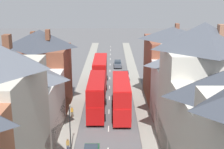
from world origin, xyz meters
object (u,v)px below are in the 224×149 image
Objects in this scene: double_decker_bus_lead at (120,96)px; street_lamp at (69,126)px; double_decker_bus_far_approaching at (99,71)px; double_decker_bus_mid_street at (96,95)px; pedestrian_mid_left at (67,145)px; car_mid_black at (118,83)px; car_parked_left_b at (117,64)px; car_mid_white at (124,75)px; pedestrian_mid_right at (71,112)px.

street_lamp is at bearing -118.93° from double_decker_bus_lead.
double_decker_bus_far_approaching is 25.30m from street_lamp.
double_decker_bus_mid_street is 12.24m from pedestrian_mid_left.
car_mid_black is at bearing 89.96° from double_decker_bus_lead.
double_decker_bus_far_approaching is 2.52× the size of car_parked_left_b.
car_parked_left_b is at bearing 82.60° from double_decker_bus_mid_street.
double_decker_bus_lead is 6.71× the size of pedestrian_mid_left.
double_decker_bus_mid_street is 11.78m from street_lamp.
double_decker_bus_far_approaching is 14.72m from car_parked_left_b.
car_mid_white is (1.30, -10.14, 0.01)m from car_parked_left_b.
double_decker_bus_far_approaching reaches higher than car_parked_left_b.
car_mid_black is 25.00m from street_lamp.
car_mid_white is at bearing 75.53° from car_mid_black.
car_mid_white is (4.91, 3.99, -1.97)m from double_decker_bus_far_approaching.
pedestrian_mid_left is (-6.35, -11.21, -1.78)m from double_decker_bus_lead.
double_decker_bus_lead reaches higher than car_mid_white.
car_mid_white is at bearing 66.91° from pedestrian_mid_right.
car_mid_black is 2.82× the size of pedestrian_mid_left.
street_lamp is at bearing -95.54° from double_decker_bus_far_approaching.
street_lamp reaches higher than double_decker_bus_far_approaching.
car_parked_left_b is (3.61, 14.13, -1.98)m from double_decker_bus_far_approaching.
pedestrian_mid_right is 9.79m from street_lamp.
pedestrian_mid_right is (-7.09, -1.45, -1.78)m from double_decker_bus_lead.
car_parked_left_b reaches higher than car_mid_black.
double_decker_bus_mid_street is 4.42m from pedestrian_mid_right.
street_lamp is at bearing -83.69° from pedestrian_mid_right.
double_decker_bus_lead is 28.45m from car_parked_left_b.
pedestrian_mid_right is at bearing -168.42° from double_decker_bus_lead.
double_decker_bus_mid_street reaches higher than car_mid_black.
car_parked_left_b is at bearing 89.98° from double_decker_bus_lead.
double_decker_bus_far_approaching is at bearing -140.88° from car_mid_white.
double_decker_bus_lead is 18.39m from car_mid_white.
car_mid_black is 25.23m from pedestrian_mid_left.
double_decker_bus_lead is 7.45m from pedestrian_mid_right.
street_lamp is (1.05, -9.48, 2.21)m from pedestrian_mid_right.
double_decker_bus_lead is 13.35m from car_mid_black.
pedestrian_mid_right reaches higher than car_parked_left_b.
double_decker_bus_mid_street is at bearing 78.03° from street_lamp.
pedestrian_mid_left is (-7.66, -29.45, 0.19)m from car_mid_white.
car_mid_black is 15.18m from car_parked_left_b.
car_parked_left_b is 2.66× the size of pedestrian_mid_left.
double_decker_bus_far_approaching is 6.71× the size of pedestrian_mid_right.
car_parked_left_b is at bearing 75.67° from double_decker_bus_far_approaching.
street_lamp is at bearing -104.14° from car_mid_white.
pedestrian_mid_left is at bearing -104.59° from car_mid_black.
car_parked_left_b is at bearing 76.62° from pedestrian_mid_right.
double_decker_bus_far_approaching reaches higher than pedestrian_mid_right.
double_decker_bus_mid_street reaches higher than car_mid_white.
double_decker_bus_mid_street is at bearing -105.96° from car_mid_black.
car_parked_left_b is (-0.00, 15.18, 0.02)m from car_mid_black.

